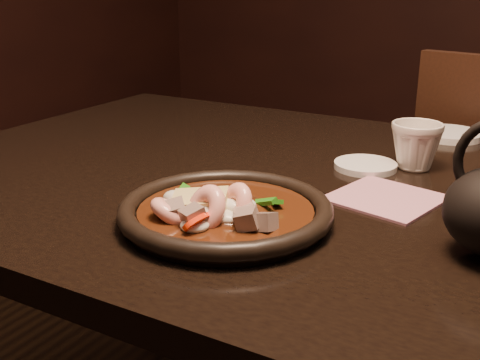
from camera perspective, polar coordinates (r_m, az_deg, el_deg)
The scene contains 8 objects.
table at distance 0.96m, azimuth 12.23°, elevation -5.36°, with size 1.60×0.90×0.75m.
plate at distance 0.80m, azimuth -1.36°, elevation -3.05°, with size 0.29×0.29×0.03m.
stirfry at distance 0.78m, azimuth -2.01°, elevation -2.99°, with size 0.18×0.17×0.07m.
saucer_left at distance 1.04m, azimuth 11.80°, elevation 1.35°, with size 0.11×0.11×0.01m, color silver.
saucer_right at distance 1.29m, azimuth 19.25°, elevation 4.12°, with size 0.13×0.13×0.01m, color silver.
tea_cup at distance 1.05m, azimuth 16.34°, elevation 3.26°, with size 0.09×0.08×0.09m, color beige.
chopsticks at distance 0.91m, azimuth 21.42°, elevation -2.39°, with size 0.09×0.26×0.01m.
napkin at distance 0.91m, azimuth 13.65°, elevation -1.68°, with size 0.14×0.14×0.00m, color #B26D7E.
Camera 1 is at (0.25, -0.84, 1.06)m, focal length 45.00 mm.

